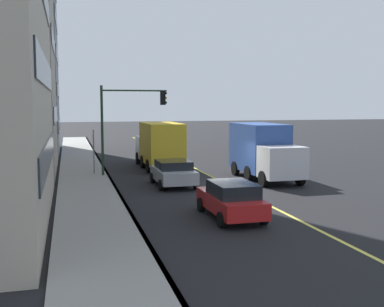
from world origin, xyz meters
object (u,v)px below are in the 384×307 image
street_sign_post (94,149)px  traffic_light_mast (128,114)px  car_red (231,199)px  truck_yellow (160,145)px  truck_blue (263,151)px  car_silver (173,172)px

street_sign_post → traffic_light_mast: bearing=-112.1°
car_red → truck_yellow: (15.21, -0.04, 0.94)m
traffic_light_mast → street_sign_post: (0.85, 2.09, -2.20)m
truck_blue → car_red: bearing=149.5°
car_silver → truck_yellow: (7.29, -0.64, 0.95)m
traffic_light_mast → street_sign_post: bearing=67.9°
truck_blue → car_silver: bearing=99.7°
truck_yellow → traffic_light_mast: (-3.20, 2.65, 2.23)m
truck_yellow → traffic_light_mast: traffic_light_mast is taller
traffic_light_mast → truck_yellow: bearing=-39.6°
truck_yellow → truck_blue: truck_blue is taller
car_red → traffic_light_mast: bearing=12.3°
car_red → car_silver: bearing=4.4°
car_silver → street_sign_post: (4.94, 4.10, 0.97)m
truck_blue → street_sign_post: size_ratio=2.21×
street_sign_post → car_red: bearing=-159.9°
car_silver → street_sign_post: street_sign_post is taller
car_red → street_sign_post: (12.85, 4.71, 0.96)m
car_silver → traffic_light_mast: size_ratio=0.69×
car_red → street_sign_post: size_ratio=1.40×
street_sign_post → truck_blue: bearing=-111.6°
truck_blue → traffic_light_mast: (3.09, 7.87, 2.19)m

